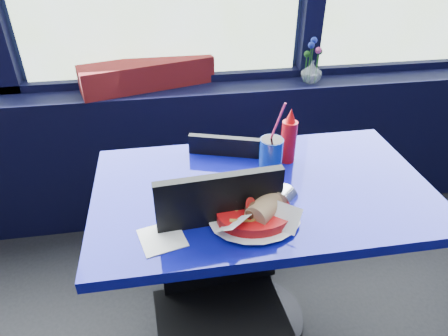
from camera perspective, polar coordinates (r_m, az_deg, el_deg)
window_sill at (r=2.32m, az=-7.35°, el=2.06°), size 5.00×0.26×0.80m
near_table at (r=1.55m, az=5.25°, el=-8.15°), size 1.20×0.70×0.75m
chair_near_front at (r=1.35m, az=-0.10°, el=-17.89°), size 0.45×0.45×0.93m
chair_near_back at (r=1.84m, az=-0.38°, el=-3.91°), size 0.47×0.47×0.83m
planter_box at (r=2.15m, az=-10.85°, el=13.06°), size 0.70×0.35×0.14m
flower_vase at (r=2.22m, az=12.43°, el=13.61°), size 0.12×0.12×0.23m
food_basket at (r=1.26m, az=4.70°, el=-6.50°), size 0.31×0.31×0.09m
ketchup_bottle at (r=1.55m, az=9.23°, el=4.19°), size 0.06×0.06×0.22m
soda_cup at (r=1.48m, az=6.73°, el=1.86°), size 0.09×0.09×0.29m
napkin at (r=1.23m, az=-8.83°, el=-9.84°), size 0.16×0.16×0.00m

